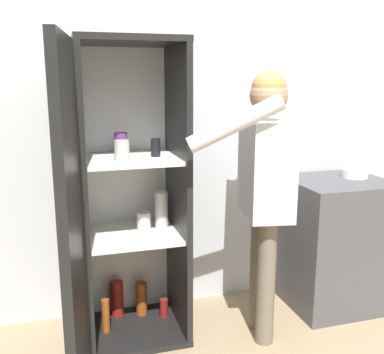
# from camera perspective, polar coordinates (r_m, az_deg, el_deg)

# --- Properties ---
(wall_back) EXTENTS (7.00, 0.06, 2.55)m
(wall_back) POSITION_cam_1_polar(r_m,az_deg,el_deg) (3.06, -3.49, 6.23)
(wall_back) COLOR silver
(wall_back) RESTS_ON ground_plane
(refrigerator) EXTENTS (0.74, 1.18, 1.83)m
(refrigerator) POSITION_cam_1_polar(r_m,az_deg,el_deg) (2.66, -9.22, -3.14)
(refrigerator) COLOR black
(refrigerator) RESTS_ON ground_plane
(person) EXTENTS (0.71, 0.58, 1.65)m
(person) POSITION_cam_1_polar(r_m,az_deg,el_deg) (2.70, 9.16, 0.23)
(person) COLOR #726656
(person) RESTS_ON ground_plane
(counter) EXTENTS (0.67, 0.61, 0.92)m
(counter) POSITION_cam_1_polar(r_m,az_deg,el_deg) (3.39, 17.67, -7.93)
(counter) COLOR #4C4C51
(counter) RESTS_ON ground_plane
(bowl) EXTENTS (0.18, 0.18, 0.06)m
(bowl) POSITION_cam_1_polar(r_m,az_deg,el_deg) (3.38, 20.00, 0.44)
(bowl) COLOR white
(bowl) RESTS_ON counter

